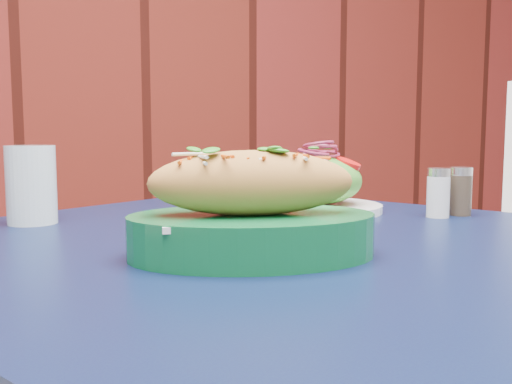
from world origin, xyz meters
name	(u,v)px	position (x,y,z in m)	size (l,w,h in m)	color
cafe_table	(265,306)	(0.17, 1.71, 0.66)	(1.05, 1.05, 0.75)	black
banh_mi_basket	(252,213)	(0.11, 1.62, 0.79)	(0.29, 0.24, 0.12)	#0C5B2D
salad_plate	(319,186)	(0.35, 1.86, 0.79)	(0.20, 0.20, 0.11)	white
water_glass	(31,185)	(-0.07, 1.94, 0.80)	(0.07, 0.07, 0.11)	silver
salt_shaker	(438,193)	(0.47, 1.73, 0.79)	(0.03, 0.03, 0.07)	white
pepper_shaker	(460,191)	(0.52, 1.73, 0.79)	(0.03, 0.03, 0.07)	#3F3326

